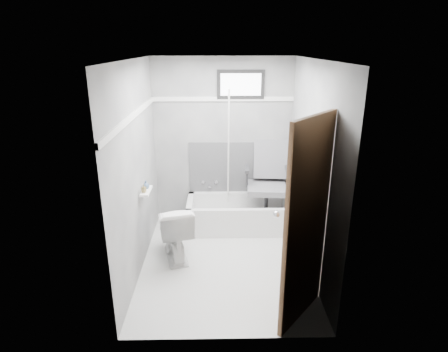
{
  "coord_description": "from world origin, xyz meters",
  "views": [
    {
      "loc": [
        -0.08,
        -4.03,
        2.55
      ],
      "look_at": [
        0.0,
        0.35,
        1.0
      ],
      "focal_mm": 30.0,
      "sensor_mm": 36.0,
      "label": 1
    }
  ],
  "objects_px": {
    "toilet": "(174,231)",
    "office_chair": "(267,183)",
    "bathtub": "(239,214)",
    "door": "(344,240)",
    "soap_bottle_a": "(144,188)",
    "soap_bottle_b": "(146,185)"
  },
  "relations": [
    {
      "from": "soap_bottle_b",
      "to": "bathtub",
      "type": "bearing_deg",
      "value": 32.92
    },
    {
      "from": "soap_bottle_b",
      "to": "soap_bottle_a",
      "type": "bearing_deg",
      "value": -90.0
    },
    {
      "from": "toilet",
      "to": "soap_bottle_b",
      "type": "height_order",
      "value": "soap_bottle_b"
    },
    {
      "from": "office_chair",
      "to": "soap_bottle_a",
      "type": "distance_m",
      "value": 1.84
    },
    {
      "from": "office_chair",
      "to": "toilet",
      "type": "bearing_deg",
      "value": -141.6
    },
    {
      "from": "bathtub",
      "to": "door",
      "type": "distance_m",
      "value": 2.46
    },
    {
      "from": "door",
      "to": "soap_bottle_b",
      "type": "distance_m",
      "value": 2.41
    },
    {
      "from": "toilet",
      "to": "soap_bottle_b",
      "type": "bearing_deg",
      "value": -22.43
    },
    {
      "from": "bathtub",
      "to": "soap_bottle_a",
      "type": "height_order",
      "value": "soap_bottle_a"
    },
    {
      "from": "door",
      "to": "soap_bottle_a",
      "type": "bearing_deg",
      "value": 145.64
    },
    {
      "from": "bathtub",
      "to": "soap_bottle_a",
      "type": "xyz_separation_m",
      "value": [
        -1.17,
        -0.9,
        0.76
      ]
    },
    {
      "from": "bathtub",
      "to": "toilet",
      "type": "bearing_deg",
      "value": -136.67
    },
    {
      "from": "door",
      "to": "soap_bottle_a",
      "type": "xyz_separation_m",
      "value": [
        -1.92,
        1.31,
        -0.03
      ]
    },
    {
      "from": "bathtub",
      "to": "door",
      "type": "xyz_separation_m",
      "value": [
        0.75,
        -2.21,
        0.79
      ]
    },
    {
      "from": "office_chair",
      "to": "soap_bottle_b",
      "type": "height_order",
      "value": "office_chair"
    },
    {
      "from": "toilet",
      "to": "soap_bottle_a",
      "type": "relative_size",
      "value": 7.71
    },
    {
      "from": "bathtub",
      "to": "office_chair",
      "type": "xyz_separation_m",
      "value": [
        0.39,
        0.03,
        0.47
      ]
    },
    {
      "from": "door",
      "to": "soap_bottle_b",
      "type": "xyz_separation_m",
      "value": [
        -1.92,
        1.45,
        -0.04
      ]
    },
    {
      "from": "office_chair",
      "to": "soap_bottle_a",
      "type": "bearing_deg",
      "value": -144.68
    },
    {
      "from": "door",
      "to": "toilet",
      "type": "bearing_deg",
      "value": 138.65
    },
    {
      "from": "toilet",
      "to": "office_chair",
      "type": "bearing_deg",
      "value": -160.93
    },
    {
      "from": "bathtub",
      "to": "office_chair",
      "type": "distance_m",
      "value": 0.62
    }
  ]
}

